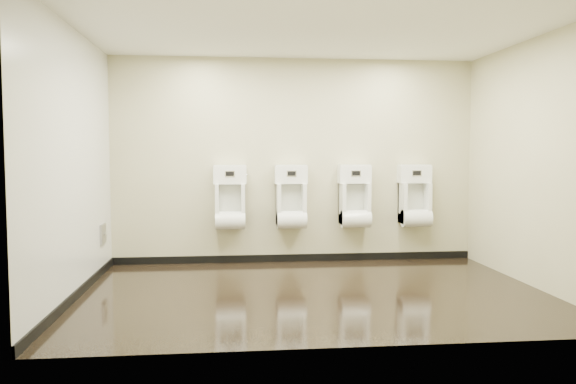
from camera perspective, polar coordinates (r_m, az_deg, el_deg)
The scene contains 14 objects.
ground at distance 6.20m, azimuth 2.65°, elevation -10.11°, with size 5.00×3.50×0.00m, color black.
ceiling at distance 6.15m, azimuth 2.74°, elevation 16.10°, with size 5.00×3.50×0.00m, color silver.
back_wall at distance 7.75m, azimuth 0.75°, elevation 3.18°, with size 5.00×0.02×2.80m, color #BCB990.
front_wall at distance 4.29m, azimuth 6.21°, elevation 2.49°, with size 5.00×0.02×2.80m, color #BCB990.
left_wall at distance 6.15m, azimuth -21.01°, elevation 2.70°, with size 0.02×3.50×2.80m, color #BCB990.
right_wall at distance 6.85m, azimuth 23.87°, elevation 2.73°, with size 0.02×3.50×2.80m, color #BCB990.
tile_overlay_left at distance 6.15m, azimuth -20.96°, elevation 2.70°, with size 0.01×3.50×2.80m, color silver.
skirting_back at distance 7.87m, azimuth 0.75°, elevation -6.70°, with size 5.00×0.02×0.10m, color black.
skirting_left at distance 6.32m, azimuth -20.59°, elevation -9.62°, with size 0.02×3.50×0.10m, color black.
access_panel at distance 7.39m, azimuth -18.28°, elevation -4.07°, with size 0.04×0.25×0.25m.
urinal_0 at distance 7.57m, azimuth -5.91°, elevation -1.02°, with size 0.45×0.34×0.84m.
urinal_1 at distance 7.62m, azimuth 0.32°, elevation -0.97°, with size 0.45×0.34×0.84m.
urinal_2 at distance 7.76m, azimuth 6.80°, elevation -0.90°, with size 0.45×0.34×0.84m.
urinal_3 at distance 7.99m, azimuth 12.77°, elevation -0.83°, with size 0.45×0.34×0.84m.
Camera 1 is at (-0.90, -5.94, 1.51)m, focal length 35.00 mm.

